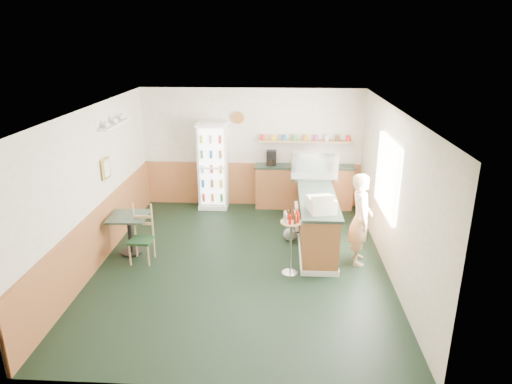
# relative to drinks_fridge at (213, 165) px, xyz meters

# --- Properties ---
(ground) EXTENTS (6.00, 6.00, 0.00)m
(ground) POSITION_rel_drinks_fridge_xyz_m (0.87, -2.74, -0.99)
(ground) COLOR black
(ground) RESTS_ON ground
(room_envelope) EXTENTS (5.04, 6.02, 2.72)m
(room_envelope) POSITION_rel_drinks_fridge_xyz_m (0.65, -2.01, 0.53)
(room_envelope) COLOR silver
(room_envelope) RESTS_ON ground
(service_counter) EXTENTS (0.68, 3.01, 1.01)m
(service_counter) POSITION_rel_drinks_fridge_xyz_m (2.22, -1.67, -0.53)
(service_counter) COLOR #AD6438
(service_counter) RESTS_ON ground
(back_counter) EXTENTS (2.24, 0.42, 1.69)m
(back_counter) POSITION_rel_drinks_fridge_xyz_m (2.06, 0.06, -0.44)
(back_counter) COLOR #AD6438
(back_counter) RESTS_ON ground
(drinks_fridge) EXTENTS (0.66, 0.54, 1.99)m
(drinks_fridge) POSITION_rel_drinks_fridge_xyz_m (0.00, 0.00, 0.00)
(drinks_fridge) COLOR white
(drinks_fridge) RESTS_ON ground
(display_case) EXTENTS (0.94, 0.49, 0.53)m
(display_case) POSITION_rel_drinks_fridge_xyz_m (2.22, -0.94, 0.28)
(display_case) COLOR silver
(display_case) RESTS_ON service_counter
(cash_register) EXTENTS (0.50, 0.51, 0.24)m
(cash_register) POSITION_rel_drinks_fridge_xyz_m (2.22, -2.75, 0.14)
(cash_register) COLOR #EDE1C4
(cash_register) RESTS_ON service_counter
(shopkeeper) EXTENTS (0.42, 0.57, 1.63)m
(shopkeeper) POSITION_rel_drinks_fridge_xyz_m (2.92, -2.57, -0.18)
(shopkeeper) COLOR tan
(shopkeeper) RESTS_ON ground
(condiment_stand) EXTENTS (0.35, 0.35, 1.10)m
(condiment_stand) POSITION_rel_drinks_fridge_xyz_m (1.72, -3.06, -0.26)
(condiment_stand) COLOR silver
(condiment_stand) RESTS_ON ground
(newspaper_rack) EXTENTS (0.09, 0.43, 0.51)m
(newspaper_rack) POSITION_rel_drinks_fridge_xyz_m (1.87, -1.73, -0.51)
(newspaper_rack) COLOR black
(newspaper_rack) RESTS_ON ground
(cafe_table) EXTENTS (0.70, 0.70, 0.74)m
(cafe_table) POSITION_rel_drinks_fridge_xyz_m (-1.18, -2.47, -0.47)
(cafe_table) COLOR black
(cafe_table) RESTS_ON ground
(cafe_chair) EXTENTS (0.40, 0.40, 1.03)m
(cafe_chair) POSITION_rel_drinks_fridge_xyz_m (-0.88, -2.69, -0.46)
(cafe_chair) COLOR black
(cafe_chair) RESTS_ON ground
(dog_doorstop) EXTENTS (0.25, 0.32, 0.30)m
(dog_doorstop) POSITION_rel_drinks_fridge_xyz_m (1.74, -1.78, -0.85)
(dog_doorstop) COLOR gray
(dog_doorstop) RESTS_ON ground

